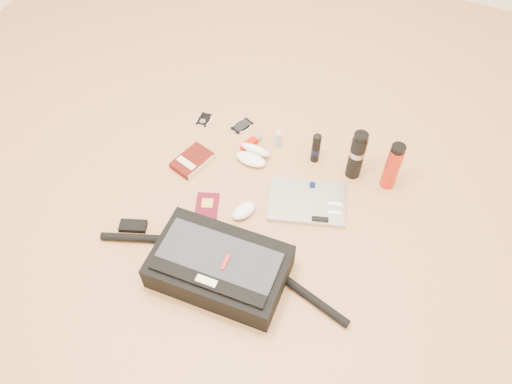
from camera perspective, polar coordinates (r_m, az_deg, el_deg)
ground at (r=2.08m, az=-0.41°, el=-3.33°), size 4.00×4.00×0.00m
messenger_bag at (r=1.90m, az=-4.28°, el=-8.47°), size 1.03×0.33×0.14m
laptop at (r=2.13m, az=5.86°, el=-1.12°), size 0.38×0.31×0.03m
book at (r=2.27m, az=-7.29°, el=3.56°), size 0.16×0.20×0.03m
passport at (r=2.13m, az=-5.61°, el=-1.52°), size 0.14×0.16×0.01m
mouse at (r=2.08m, az=-1.41°, el=-2.15°), size 0.11×0.13×0.04m
sunglasses_case at (r=2.26m, az=-0.32°, el=4.30°), size 0.15×0.13×0.08m
ipod at (r=2.46m, az=-5.97°, el=8.25°), size 0.08×0.09×0.01m
phone at (r=2.42m, az=-1.61°, el=7.57°), size 0.11×0.12×0.01m
inhaler at (r=2.33m, az=-0.56°, el=5.65°), size 0.07×0.12×0.03m
spray_bottle at (r=2.30m, az=2.55°, el=6.03°), size 0.03×0.03×0.11m
aerosol_can at (r=2.23m, az=6.87°, el=5.03°), size 0.05×0.05×0.16m
thermos_black at (r=2.17m, az=11.44°, el=4.16°), size 0.09×0.09×0.25m
thermos_red at (r=2.17m, az=15.33°, el=2.85°), size 0.07×0.07×0.24m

